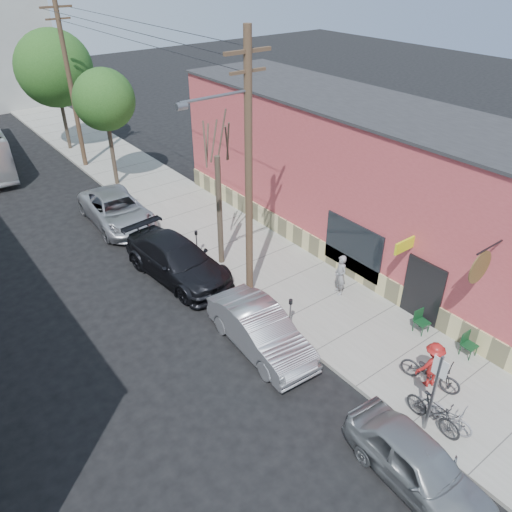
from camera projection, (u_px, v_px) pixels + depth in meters
ground at (268, 381)px, 16.34m from camera, size 120.00×120.00×0.00m
sidewalk at (199, 220)px, 25.92m from camera, size 4.50×58.00×0.15m
cafe_building at (354, 175)px, 22.64m from camera, size 6.60×20.20×6.61m
sign_post at (435, 387)px, 13.67m from camera, size 0.07×0.45×2.80m
parking_meter_near at (290, 309)px, 18.03m from camera, size 0.14×0.14×1.24m
parking_meter_far at (196, 239)px, 22.35m from camera, size 0.14×0.14×1.24m
utility_pole_near at (247, 170)px, 17.61m from camera, size 3.57×0.28×10.00m
utility_pole_far at (70, 82)px, 29.60m from camera, size 1.80×0.28×10.00m
tree_bare at (219, 212)px, 21.01m from camera, size 0.24×0.24×4.93m
tree_leafy_mid at (104, 100)px, 27.20m from camera, size 3.36×3.36×6.59m
tree_leafy_far at (54, 69)px, 32.23m from camera, size 4.90×4.90×7.78m
patio_chair_a at (470, 345)px, 16.95m from camera, size 0.51×0.51×0.88m
patio_chair_b at (422, 322)px, 18.00m from camera, size 0.55×0.55×0.88m
patron_grey at (340, 275)px, 19.84m from camera, size 0.58×0.72×1.73m
cyclist at (432, 365)px, 15.61m from camera, size 1.22×0.98×1.65m
cyclist_bike at (431, 372)px, 15.77m from camera, size 1.16×2.06×1.02m
parked_bike_a at (433, 412)px, 14.37m from camera, size 0.52×1.82×1.09m
parked_bike_b at (445, 413)px, 14.45m from camera, size 0.84×1.79×0.90m
car_0 at (418, 464)px, 12.90m from camera, size 2.02×4.36×1.45m
car_1 at (260, 330)px, 17.32m from camera, size 1.93×4.84×1.57m
car_2 at (178, 260)px, 21.15m from camera, size 2.87×5.89×1.65m
car_3 at (117, 210)px, 25.29m from camera, size 2.88×5.68×1.54m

